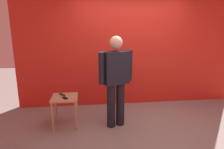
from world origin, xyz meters
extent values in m
plane|color=gray|center=(0.00, 0.00, 0.00)|extent=(12.00, 12.00, 0.00)
cube|color=red|center=(0.00, 1.51, 1.39)|extent=(5.19, 0.12, 2.79)
cylinder|color=black|center=(-0.57, 0.33, 0.42)|extent=(0.20, 0.20, 0.85)
cylinder|color=black|center=(-0.38, 0.39, 0.42)|extent=(0.20, 0.20, 0.85)
cube|color=black|center=(-0.48, 0.36, 1.15)|extent=(0.51, 0.37, 0.60)
cube|color=red|center=(-0.52, 0.47, 1.18)|extent=(0.13, 0.05, 0.50)
cube|color=#384C99|center=(-0.52, 0.48, 1.16)|extent=(0.05, 0.02, 0.46)
cylinder|color=black|center=(-0.74, 0.26, 1.16)|extent=(0.14, 0.14, 0.57)
cylinder|color=black|center=(-0.21, 0.45, 1.16)|extent=(0.14, 0.14, 0.57)
sphere|color=tan|center=(-0.48, 0.36, 1.60)|extent=(0.23, 0.23, 0.23)
cube|color=tan|center=(-1.43, 0.46, 0.58)|extent=(0.48, 0.48, 0.03)
cylinder|color=tan|center=(-1.64, 0.25, 0.28)|extent=(0.04, 0.04, 0.56)
cylinder|color=tan|center=(-1.22, 0.25, 0.28)|extent=(0.04, 0.04, 0.56)
cylinder|color=tan|center=(-1.64, 0.67, 0.28)|extent=(0.04, 0.04, 0.56)
cylinder|color=tan|center=(-1.22, 0.67, 0.28)|extent=(0.04, 0.04, 0.56)
cube|color=black|center=(-1.42, 0.37, 0.60)|extent=(0.13, 0.16, 0.01)
cube|color=black|center=(-1.49, 0.56, 0.60)|extent=(0.14, 0.16, 0.02)
camera|label=1|loc=(-0.98, -3.31, 1.96)|focal=33.46mm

